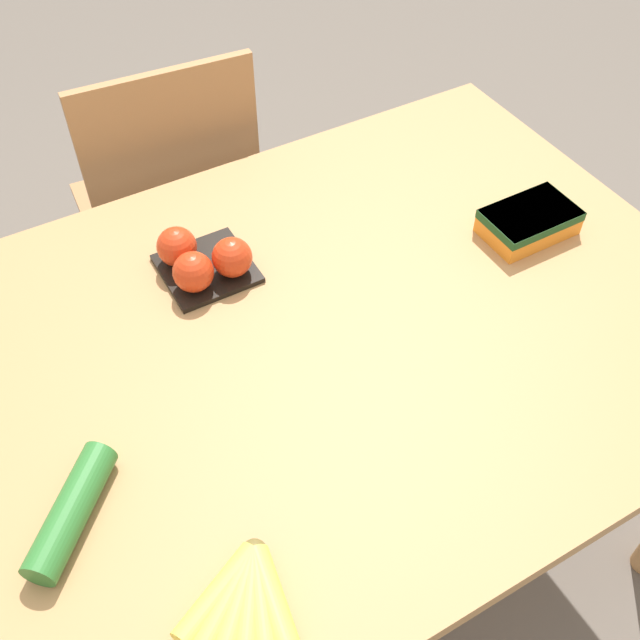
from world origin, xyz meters
TOP-DOWN VIEW (x-y plane):
  - ground_plane at (0.00, 0.00)m, footprint 12.00×12.00m
  - dining_table at (0.00, 0.00)m, footprint 1.38×0.99m
  - chair at (-0.01, 0.72)m, footprint 0.45×0.43m
  - banana_bunch at (-0.31, -0.35)m, footprint 0.15×0.16m
  - tomato_pack at (-0.11, 0.22)m, footprint 0.16×0.16m
  - carrot_bag at (0.46, 0.02)m, footprint 0.17×0.11m
  - cucumber_near at (-0.46, -0.13)m, footprint 0.17×0.17m

SIDE VIEW (x-z plane):
  - ground_plane at x=0.00m, z-range 0.00..0.00m
  - chair at x=-0.01m, z-range 0.02..0.96m
  - dining_table at x=0.00m, z-range 0.29..1.05m
  - banana_bunch at x=-0.31m, z-range 0.76..0.80m
  - cucumber_near at x=-0.46m, z-range 0.76..0.81m
  - carrot_bag at x=0.46m, z-range 0.77..0.82m
  - tomato_pack at x=-0.11m, z-range 0.76..0.84m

